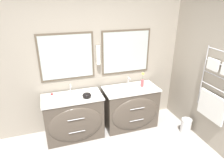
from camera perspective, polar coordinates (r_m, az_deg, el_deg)
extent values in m
cube|color=#9E9384|center=(3.73, -7.40, 6.02)|extent=(5.31, 0.06, 2.60)
cube|color=brown|center=(3.60, -12.79, 7.51)|extent=(0.96, 0.02, 0.84)
cube|color=#B2BCBA|center=(3.59, -12.77, 7.47)|extent=(0.89, 0.01, 0.77)
cube|color=brown|center=(3.86, 4.00, 9.11)|extent=(0.96, 0.02, 0.84)
cube|color=#B2BCBA|center=(3.85, 4.06, 9.07)|extent=(0.89, 0.01, 0.77)
cylinder|color=white|center=(3.65, -3.92, 8.23)|extent=(0.08, 0.08, 0.34)
cube|color=silver|center=(3.69, -4.11, 8.42)|extent=(0.05, 0.02, 0.08)
cube|color=#9E9384|center=(3.72, 26.15, 3.70)|extent=(0.06, 3.70, 2.60)
cylinder|color=silver|center=(3.75, 24.54, 2.15)|extent=(0.02, 0.02, 1.05)
cylinder|color=silver|center=(3.44, 28.85, 4.83)|extent=(0.02, 0.65, 0.02)
cylinder|color=silver|center=(3.50, 28.23, 1.78)|extent=(0.02, 0.65, 0.02)
cylinder|color=silver|center=(3.57, 27.62, -1.17)|extent=(0.02, 0.65, 0.02)
cylinder|color=silver|center=(3.65, 27.05, -3.99)|extent=(0.02, 0.65, 0.02)
cylinder|color=silver|center=(3.74, 26.49, -6.69)|extent=(0.02, 0.65, 0.02)
cube|color=white|center=(3.69, 26.49, -5.78)|extent=(0.04, 0.54, 0.45)
cube|color=white|center=(3.54, 26.92, 4.95)|extent=(0.04, 0.22, 0.18)
cube|color=#4C4238|center=(3.76, -10.83, -9.31)|extent=(1.01, 0.52, 0.79)
ellipsoid|color=#4C4238|center=(3.55, -10.21, -11.49)|extent=(0.93, 0.11, 0.66)
cube|color=silver|center=(3.56, -11.32, -3.78)|extent=(1.04, 0.54, 0.03)
ellipsoid|color=white|center=(3.56, -11.21, -4.53)|extent=(0.44, 0.38, 0.11)
cylinder|color=silver|center=(3.41, -10.23, -9.94)|extent=(0.28, 0.01, 0.01)
cylinder|color=silver|center=(3.55, -9.93, -13.34)|extent=(0.28, 0.01, 0.01)
cube|color=#4C4238|center=(4.01, 5.18, -6.72)|extent=(1.01, 0.52, 0.79)
ellipsoid|color=#4C4238|center=(3.81, 6.71, -8.56)|extent=(0.93, 0.11, 0.66)
cube|color=silver|center=(3.82, 5.40, -1.42)|extent=(1.04, 0.54, 0.03)
ellipsoid|color=white|center=(3.82, 5.53, -2.12)|extent=(0.44, 0.38, 0.11)
cylinder|color=silver|center=(3.68, 7.26, -7.00)|extent=(0.28, 0.01, 0.01)
cylinder|color=silver|center=(3.81, 7.06, -10.26)|extent=(0.28, 0.01, 0.01)
cylinder|color=silver|center=(3.64, -11.76, -1.35)|extent=(0.02, 0.02, 0.18)
cylinder|color=silver|center=(3.57, -11.76, -0.52)|extent=(0.02, 0.10, 0.02)
cylinder|color=silver|center=(3.67, -12.75, -2.50)|extent=(0.03, 0.03, 0.04)
cylinder|color=silver|center=(3.68, -10.59, -2.22)|extent=(0.03, 0.03, 0.04)
cylinder|color=silver|center=(3.90, 4.63, 0.80)|extent=(0.02, 0.02, 0.18)
cylinder|color=silver|center=(3.83, 4.96, 1.61)|extent=(0.02, 0.10, 0.02)
cylinder|color=silver|center=(3.90, 3.65, -0.30)|extent=(0.03, 0.03, 0.04)
cylinder|color=silver|center=(3.95, 5.54, -0.04)|extent=(0.03, 0.03, 0.04)
cylinder|color=silver|center=(3.43, -16.67, -3.97)|extent=(0.07, 0.07, 0.13)
cylinder|color=red|center=(3.40, -16.82, -2.82)|extent=(0.04, 0.04, 0.02)
ellipsoid|color=black|center=(3.46, -7.22, -3.21)|extent=(0.15, 0.15, 0.09)
cylinder|color=#CC4C51|center=(3.89, 8.66, 0.23)|extent=(0.06, 0.06, 0.14)
cylinder|color=#477238|center=(3.84, 8.78, 2.08)|extent=(0.01, 0.01, 0.13)
sphere|color=#E5BF47|center=(3.81, 8.84, 2.97)|extent=(0.05, 0.05, 0.05)
cube|color=white|center=(3.59, 1.84, -2.58)|extent=(0.08, 0.06, 0.02)
ellipsoid|color=#F2E5CC|center=(3.58, 1.85, -2.27)|extent=(0.05, 0.03, 0.02)
cylinder|color=silver|center=(4.16, 20.36, -11.15)|extent=(0.19, 0.19, 0.29)
torus|color=silver|center=(4.08, 20.64, -9.52)|extent=(0.19, 0.19, 0.01)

